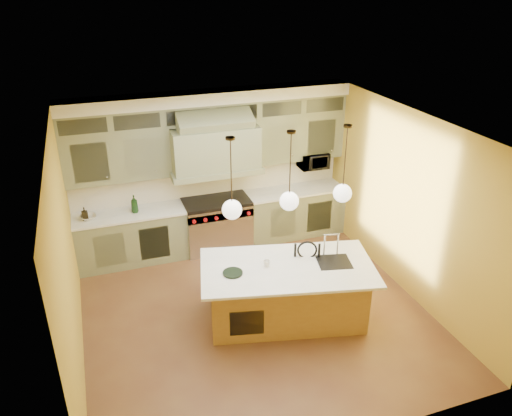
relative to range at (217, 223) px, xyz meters
name	(u,v)px	position (x,y,z in m)	size (l,w,h in m)	color
floor	(255,313)	(0.00, -2.14, -0.49)	(5.00, 5.00, 0.00)	#56301D
ceiling	(255,128)	(0.00, -2.14, 2.41)	(5.00, 5.00, 0.00)	white
wall_back	(210,168)	(0.00, 0.36, 0.96)	(5.00, 5.00, 0.00)	gold
wall_front	(339,342)	(0.00, -4.64, 0.96)	(5.00, 5.00, 0.00)	gold
wall_left	(66,259)	(-2.50, -2.14, 0.96)	(5.00, 5.00, 0.00)	gold
wall_right	(407,204)	(2.50, -2.14, 0.96)	(5.00, 5.00, 0.00)	gold
back_cabinetry	(214,174)	(0.00, 0.09, 0.94)	(5.00, 0.77, 2.90)	gray
range	(217,223)	(0.00, 0.00, 0.00)	(1.20, 0.74, 0.96)	silver
kitchen_island	(287,291)	(0.40, -2.40, -0.01)	(2.69, 1.82, 1.35)	olive
counter_stool	(307,276)	(0.71, -2.41, 0.19)	(0.52, 0.52, 1.18)	black
microwave	(313,160)	(1.95, 0.11, 0.96)	(0.54, 0.37, 0.30)	black
oil_bottle_a	(134,204)	(-1.44, 0.01, 0.61)	(0.12, 0.12, 0.32)	black
oil_bottle_b	(85,214)	(-2.26, 0.01, 0.56)	(0.10, 0.10, 0.22)	black
fruit_bowl	(89,217)	(-2.21, 0.01, 0.49)	(0.27, 0.27, 0.07)	silver
cup	(267,263)	(0.11, -2.33, 0.48)	(0.10, 0.10, 0.09)	white
pendant_left	(232,208)	(-0.40, -2.39, 1.46)	(0.26, 0.26, 1.11)	#2D2319
pendant_center	(289,199)	(0.40, -2.39, 1.46)	(0.26, 0.26, 1.11)	#2D2319
pendant_right	(343,191)	(1.20, -2.39, 1.46)	(0.26, 0.26, 1.11)	#2D2319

